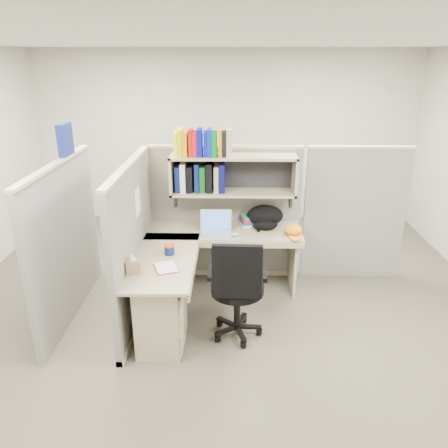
{
  "coord_description": "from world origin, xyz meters",
  "views": [
    {
      "loc": [
        0.09,
        -4.03,
        2.57
      ],
      "look_at": [
        0.01,
        0.25,
        0.93
      ],
      "focal_mm": 35.0,
      "sensor_mm": 36.0,
      "label": 1
    }
  ],
  "objects_px": {
    "laptop": "(216,223)",
    "task_chair": "(237,304)",
    "snack_canister": "(169,249)",
    "backpack": "(265,217)",
    "desk": "(181,290)"
  },
  "relations": [
    {
      "from": "desk",
      "to": "task_chair",
      "type": "bearing_deg",
      "value": -15.35
    },
    {
      "from": "laptop",
      "to": "snack_canister",
      "type": "height_order",
      "value": "laptop"
    },
    {
      "from": "backpack",
      "to": "task_chair",
      "type": "xyz_separation_m",
      "value": [
        -0.33,
        -1.1,
        -0.48
      ]
    },
    {
      "from": "laptop",
      "to": "snack_canister",
      "type": "xyz_separation_m",
      "value": [
        -0.44,
        -0.54,
        -0.07
      ]
    },
    {
      "from": "desk",
      "to": "laptop",
      "type": "xyz_separation_m",
      "value": [
        0.32,
        0.74,
        0.42
      ]
    },
    {
      "from": "desk",
      "to": "laptop",
      "type": "relative_size",
      "value": 4.98
    },
    {
      "from": "laptop",
      "to": "task_chair",
      "type": "relative_size",
      "value": 0.33
    },
    {
      "from": "laptop",
      "to": "task_chair",
      "type": "xyz_separation_m",
      "value": [
        0.23,
        -0.89,
        -0.48
      ]
    },
    {
      "from": "snack_canister",
      "to": "laptop",
      "type": "bearing_deg",
      "value": 50.65
    },
    {
      "from": "task_chair",
      "to": "laptop",
      "type": "bearing_deg",
      "value": 104.69
    },
    {
      "from": "laptop",
      "to": "task_chair",
      "type": "distance_m",
      "value": 1.03
    },
    {
      "from": "backpack",
      "to": "task_chair",
      "type": "distance_m",
      "value": 1.24
    },
    {
      "from": "snack_canister",
      "to": "task_chair",
      "type": "bearing_deg",
      "value": -27.34
    },
    {
      "from": "desk",
      "to": "laptop",
      "type": "bearing_deg",
      "value": 66.63
    },
    {
      "from": "desk",
      "to": "backpack",
      "type": "height_order",
      "value": "backpack"
    }
  ]
}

